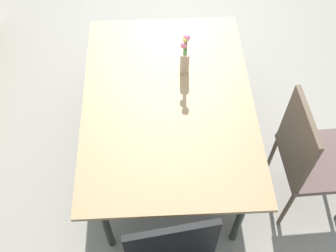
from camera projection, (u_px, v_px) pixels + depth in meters
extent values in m
plane|color=gray|center=(161.00, 160.00, 3.04)|extent=(12.00, 12.00, 0.00)
cube|color=#8C704C|center=(168.00, 101.00, 2.48)|extent=(1.54, 1.07, 0.03)
cube|color=#232823|center=(168.00, 103.00, 2.50)|extent=(1.51, 1.04, 0.02)
cylinder|color=#232823|center=(240.00, 217.00, 2.40)|extent=(0.05, 0.05, 0.69)
cylinder|color=#232823|center=(215.00, 65.00, 3.15)|extent=(0.05, 0.05, 0.69)
cylinder|color=#232823|center=(106.00, 223.00, 2.38)|extent=(0.05, 0.05, 0.69)
cylinder|color=#232823|center=(113.00, 69.00, 3.13)|extent=(0.05, 0.05, 0.69)
cube|color=black|center=(172.00, 251.00, 1.88)|extent=(0.09, 0.43, 0.55)
cube|color=brown|center=(319.00, 161.00, 2.49)|extent=(0.46, 0.46, 0.04)
cube|color=#4C3D2D|center=(297.00, 141.00, 2.27)|extent=(0.43, 0.04, 0.49)
cylinder|color=#4C3D2D|center=(328.00, 152.00, 2.81)|extent=(0.03, 0.03, 0.46)
cylinder|color=#4C3D2D|center=(271.00, 156.00, 2.79)|extent=(0.03, 0.03, 0.46)
cylinder|color=#4C3D2D|center=(286.00, 209.00, 2.55)|extent=(0.03, 0.03, 0.46)
cylinder|color=tan|center=(185.00, 63.00, 2.54)|extent=(0.06, 0.06, 0.15)
cylinder|color=#569347|center=(185.00, 49.00, 2.45)|extent=(0.01, 0.01, 0.16)
sphere|color=pink|center=(186.00, 39.00, 2.39)|extent=(0.03, 0.03, 0.03)
cylinder|color=#569347|center=(187.00, 50.00, 2.44)|extent=(0.01, 0.01, 0.17)
sphere|color=pink|center=(187.00, 39.00, 2.37)|extent=(0.02, 0.02, 0.02)
cylinder|color=#569347|center=(186.00, 48.00, 2.45)|extent=(0.01, 0.01, 0.17)
sphere|color=pink|center=(187.00, 37.00, 2.37)|extent=(0.04, 0.04, 0.04)
cylinder|color=#569347|center=(184.00, 50.00, 2.44)|extent=(0.01, 0.01, 0.17)
sphere|color=#EFCC4C|center=(185.00, 40.00, 2.37)|extent=(0.03, 0.03, 0.03)
cylinder|color=#569347|center=(184.00, 52.00, 2.46)|extent=(0.01, 0.01, 0.12)
sphere|color=pink|center=(184.00, 45.00, 2.42)|extent=(0.04, 0.04, 0.04)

